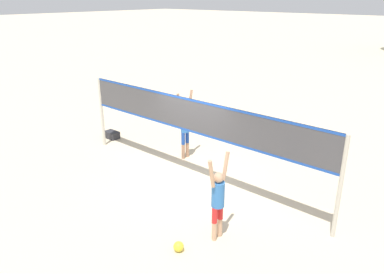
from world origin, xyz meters
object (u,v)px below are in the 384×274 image
volleyball_net (192,121)px  player_spiker (218,197)px  volleyball (179,247)px  gear_bag (112,135)px  player_blocker (185,124)px

volleyball_net → player_spiker: (2.22, -1.72, -0.77)m
volleyball → gear_bag: bearing=153.3°
volleyball_net → player_spiker: size_ratio=4.24×
volleyball_net → volleyball: 3.64m
player_blocker → volleyball: 4.92m
player_blocker → volleyball: (3.10, -3.67, -1.06)m
player_blocker → volleyball: size_ratio=10.07×
volleyball_net → player_blocker: bearing=138.8°
volleyball → gear_bag: 7.11m
gear_bag → volleyball_net: bearing=-7.5°
volleyball_net → gear_bag: bearing=172.5°
player_spiker → player_blocker: size_ratio=0.88×
volleyball → volleyball_net: bearing=126.0°
player_spiker → gear_bag: (-6.67, 2.31, -0.89)m
player_spiker → volleyball: bearing=160.1°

